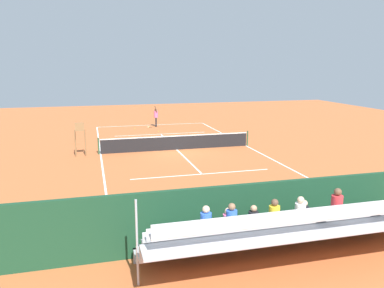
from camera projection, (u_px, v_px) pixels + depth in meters
The scene contains 12 objects.
ground_plane at pixel (177, 150), 25.82m from camera, with size 60.00×60.00×0.00m, color #BC6033.
court_line_markings at pixel (177, 150), 25.85m from camera, with size 10.10×22.20×0.01m.
tennis_net at pixel (177, 142), 25.72m from camera, with size 10.30×0.10×1.07m.
backdrop_wall at pixel (271, 211), 12.37m from camera, with size 18.00×0.16×2.00m, color #194228.
bleacher_stand at pixel (290, 230), 11.08m from camera, with size 9.06×2.40×2.48m.
umpire_chair at pixel (80, 135), 23.84m from camera, with size 0.67×0.67×2.14m.
courtside_bench at pixel (337, 208), 13.90m from camera, with size 1.80×0.40×0.93m.
equipment_bag at pixel (283, 225), 13.30m from camera, with size 0.90×0.36×0.36m, color #B22D2D.
tennis_player at pixel (156, 116), 35.12m from camera, with size 0.41×0.55×1.93m.
tennis_racket at pixel (148, 127), 34.97m from camera, with size 0.48×0.54×0.03m.
tennis_ball_near at pixel (135, 128), 34.23m from camera, with size 0.07×0.07×0.07m, color #CCDB33.
tennis_ball_far at pixel (158, 131), 32.67m from camera, with size 0.07×0.07×0.07m, color #CCDB33.
Camera 1 is at (5.47, 24.62, 5.66)m, focal length 35.92 mm.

